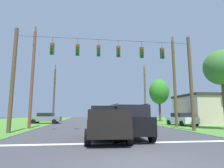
# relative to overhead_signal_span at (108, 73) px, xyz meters

# --- Properties ---
(ground_plane) EXTENTS (120.00, 120.00, 0.00)m
(ground_plane) POSITION_rel_overhead_signal_span_xyz_m (0.13, -9.44, -4.85)
(ground_plane) COLOR #3D3D42
(stop_bar_stripe) EXTENTS (12.60, 0.45, 0.01)m
(stop_bar_stripe) POSITION_rel_overhead_signal_span_xyz_m (0.13, -5.54, -4.84)
(stop_bar_stripe) COLOR white
(stop_bar_stripe) RESTS_ON ground
(lane_dash_0) EXTENTS (2.50, 0.15, 0.01)m
(lane_dash_0) POSITION_rel_overhead_signal_span_xyz_m (0.13, 0.46, -4.84)
(lane_dash_0) COLOR white
(lane_dash_0) RESTS_ON ground
(lane_dash_1) EXTENTS (2.50, 0.15, 0.01)m
(lane_dash_1) POSITION_rel_overhead_signal_span_xyz_m (0.13, 7.84, -4.84)
(lane_dash_1) COLOR white
(lane_dash_1) RESTS_ON ground
(lane_dash_2) EXTENTS (2.50, 0.15, 0.01)m
(lane_dash_2) POSITION_rel_overhead_signal_span_xyz_m (0.13, 13.20, -4.84)
(lane_dash_2) COLOR white
(lane_dash_2) RESTS_ON ground
(lane_dash_3) EXTENTS (2.50, 0.15, 0.01)m
(lane_dash_3) POSITION_rel_overhead_signal_span_xyz_m (0.13, 23.47, -4.84)
(lane_dash_3) COLOR white
(lane_dash_3) RESTS_ON ground
(lane_dash_4) EXTENTS (2.50, 0.15, 0.01)m
(lane_dash_4) POSITION_rel_overhead_signal_span_xyz_m (0.13, 31.66, -4.84)
(lane_dash_4) COLOR white
(lane_dash_4) RESTS_ON ground
(overhead_signal_span) EXTENTS (15.34, 0.31, 8.45)m
(overhead_signal_span) POSITION_rel_overhead_signal_span_xyz_m (0.00, 0.00, 0.00)
(overhead_signal_span) COLOR brown
(overhead_signal_span) RESTS_ON ground
(pickup_truck) EXTENTS (2.49, 5.49, 1.95)m
(pickup_truck) POSITION_rel_overhead_signal_span_xyz_m (-0.47, -4.31, -3.88)
(pickup_truck) COLOR black
(pickup_truck) RESTS_ON ground
(suv_black) EXTENTS (2.32, 4.85, 2.05)m
(suv_black) POSITION_rel_overhead_signal_span_xyz_m (0.81, -3.93, -3.79)
(suv_black) COLOR black
(suv_black) RESTS_ON ground
(distant_car_crossing_white) EXTENTS (2.34, 4.45, 1.52)m
(distant_car_crossing_white) POSITION_rel_overhead_signal_span_xyz_m (9.68, 6.39, -4.06)
(distant_car_crossing_white) COLOR silver
(distant_car_crossing_white) RESTS_ON ground
(distant_car_oncoming) EXTENTS (4.38, 2.19, 1.52)m
(distant_car_oncoming) POSITION_rel_overhead_signal_span_xyz_m (-7.67, 12.87, -4.06)
(distant_car_oncoming) COLOR slate
(distant_car_oncoming) RESTS_ON ground
(utility_pole_mid_right) EXTENTS (0.32, 1.54, 10.41)m
(utility_pole_mid_right) POSITION_rel_overhead_signal_span_xyz_m (8.11, 4.46, 0.22)
(utility_pole_mid_right) COLOR brown
(utility_pole_mid_right) RESTS_ON ground
(utility_pole_far_right) EXTENTS (0.33, 1.54, 10.04)m
(utility_pole_far_right) POSITION_rel_overhead_signal_span_xyz_m (8.32, 16.42, 0.03)
(utility_pole_far_right) COLOR brown
(utility_pole_far_right) RESTS_ON ground
(utility_pole_mid_left) EXTENTS (0.30, 1.65, 10.63)m
(utility_pole_mid_left) POSITION_rel_overhead_signal_span_xyz_m (-7.30, 4.09, 0.33)
(utility_pole_mid_left) COLOR brown
(utility_pole_mid_left) RESTS_ON ground
(utility_pole_far_left) EXTENTS (0.32, 1.94, 9.99)m
(utility_pole_far_left) POSITION_rel_overhead_signal_span_xyz_m (-7.57, 17.95, 0.02)
(utility_pole_far_left) COLOR brown
(utility_pole_far_left) RESTS_ON ground
(tree_roadside_right) EXTENTS (3.51, 3.51, 7.53)m
(tree_roadside_right) POSITION_rel_overhead_signal_span_xyz_m (11.05, 16.75, 0.42)
(tree_roadside_right) COLOR brown
(tree_roadside_right) RESTS_ON ground
(tree_roadside_left) EXTENTS (3.29, 3.29, 7.42)m
(tree_roadside_left) POSITION_rel_overhead_signal_span_xyz_m (10.82, 0.25, 0.85)
(tree_roadside_left) COLOR brown
(tree_roadside_left) RESTS_ON ground
(roadside_store) EXTENTS (8.54, 7.81, 5.57)m
(roadside_store) POSITION_rel_overhead_signal_span_xyz_m (15.17, 8.26, -2.86)
(roadside_store) COLOR beige
(roadside_store) RESTS_ON ground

